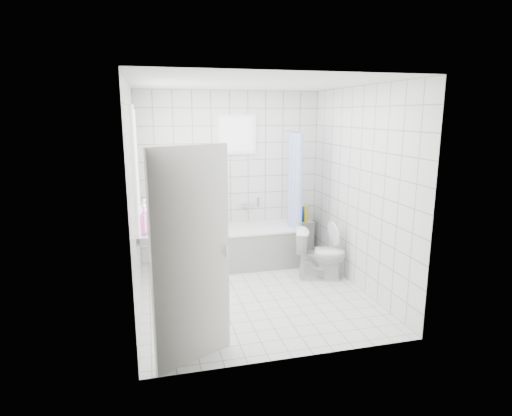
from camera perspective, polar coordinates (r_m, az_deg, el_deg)
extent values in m
plane|color=white|center=(5.57, -0.26, -11.44)|extent=(3.00, 3.00, 0.00)
plane|color=white|center=(5.10, -0.29, 16.33)|extent=(3.00, 3.00, 0.00)
cube|color=white|center=(6.62, -3.42, 4.14)|extent=(2.80, 0.02, 2.60)
cube|color=white|center=(3.78, 5.25, -2.26)|extent=(2.80, 0.02, 2.60)
cube|color=white|center=(5.03, -15.93, 1.03)|extent=(0.02, 3.00, 2.60)
cube|color=white|center=(5.68, 13.58, 2.42)|extent=(0.02, 3.00, 2.60)
cube|color=white|center=(5.28, -15.56, 4.87)|extent=(0.01, 0.90, 1.40)
cube|color=white|center=(6.54, -2.55, 9.77)|extent=(0.50, 0.01, 0.50)
cube|color=white|center=(5.42, -14.64, -2.87)|extent=(0.18, 1.02, 0.08)
cube|color=silver|center=(3.87, -8.56, -6.63)|extent=(0.73, 0.40, 2.00)
cube|color=white|center=(6.53, -1.40, -5.21)|extent=(1.56, 0.75, 0.55)
cube|color=white|center=(6.44, -1.41, -2.76)|extent=(1.58, 0.77, 0.03)
cube|color=white|center=(6.22, -9.00, -1.70)|extent=(0.15, 0.85, 1.50)
cube|color=white|center=(7.03, 5.88, -3.98)|extent=(0.40, 0.24, 0.55)
imported|color=white|center=(6.02, 8.61, -6.11)|extent=(0.78, 0.60, 0.71)
cylinder|color=silver|center=(6.40, 5.03, 10.12)|extent=(0.02, 0.80, 0.02)
cube|color=silver|center=(6.72, -1.23, 0.37)|extent=(0.18, 0.06, 0.06)
imported|color=#2CC7BB|center=(5.23, -14.61, -1.96)|extent=(0.12, 0.12, 0.18)
imported|color=#E75AC2|center=(5.04, -14.65, -1.64)|extent=(0.17, 0.17, 0.33)
imported|color=#AE579B|center=(5.71, -14.61, -0.69)|extent=(0.12, 0.12, 0.20)
imported|color=white|center=(5.51, -14.64, -0.49)|extent=(0.17, 0.17, 0.32)
imported|color=silver|center=(5.38, -14.61, -1.53)|extent=(0.17, 0.17, 0.19)
cylinder|color=red|center=(6.94, 5.48, -0.87)|extent=(0.06, 0.06, 0.22)
cylinder|color=green|center=(6.85, 5.83, -1.16)|extent=(0.06, 0.06, 0.20)
cylinder|color=yellow|center=(6.88, 6.71, -0.83)|extent=(0.06, 0.06, 0.27)
cylinder|color=blue|center=(6.95, 6.34, -0.78)|extent=(0.06, 0.06, 0.25)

